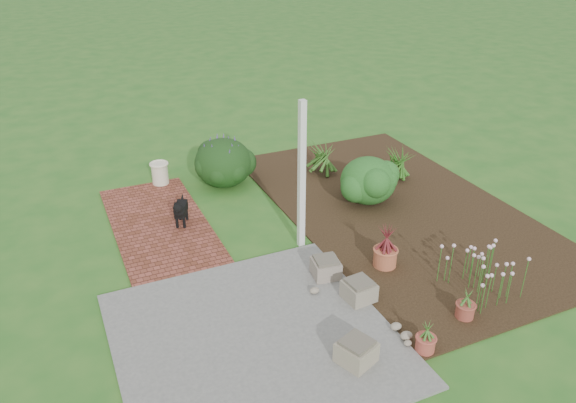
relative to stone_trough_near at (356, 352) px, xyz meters
name	(u,v)px	position (x,y,z in m)	size (l,w,h in m)	color
ground	(287,252)	(0.28, 2.68, -0.18)	(80.00, 80.00, 0.00)	#26621F
concrete_patio	(254,338)	(-0.97, 0.93, -0.16)	(3.50, 3.50, 0.04)	#62625F
brick_path	(160,224)	(-1.42, 4.43, -0.16)	(1.60, 3.50, 0.04)	brown
garden_bed	(398,209)	(2.78, 3.18, -0.16)	(4.00, 7.00, 0.03)	black
veranda_post	(302,177)	(0.58, 2.78, 1.07)	(0.10, 0.10, 2.50)	white
stone_trough_near	(356,352)	(0.00, 0.00, 0.00)	(0.41, 0.41, 0.27)	gray
stone_trough_mid	(359,291)	(0.67, 1.07, 0.00)	(0.40, 0.40, 0.27)	#726F59
stone_trough_far	(326,268)	(0.51, 1.77, 0.00)	(0.39, 0.39, 0.26)	#74665A
black_dog	(180,209)	(-1.08, 4.20, 0.18)	(0.35, 0.58, 0.52)	black
cream_ceramic_urn	(160,173)	(-1.02, 6.06, 0.08)	(0.33, 0.33, 0.44)	beige
evergreen_shrub	(368,179)	(2.41, 3.69, 0.30)	(1.05, 1.05, 0.89)	#11360D
agapanthus_clump_back	(397,160)	(3.48, 4.31, 0.26)	(0.91, 0.91, 0.82)	#11380A
agapanthus_clump_front	(321,155)	(2.20, 5.21, 0.27)	(0.93, 0.93, 0.83)	#13430E
pink_flower_patch	(485,271)	(2.44, 0.52, 0.19)	(1.04, 1.04, 0.66)	#113D0F
terracotta_pot_bronze	(385,257)	(1.49, 1.66, 0.00)	(0.36, 0.36, 0.29)	#B25C3C
terracotta_pot_small_left	(465,310)	(1.79, 0.14, -0.04)	(0.25, 0.25, 0.21)	brown
terracotta_pot_small_right	(425,344)	(0.90, -0.18, -0.04)	(0.24, 0.24, 0.21)	#A44437
purple_flowering_bush	(223,161)	(0.18, 5.59, 0.32)	(1.16, 1.16, 0.99)	black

